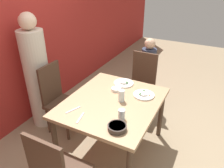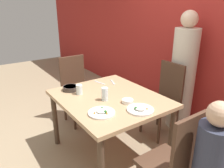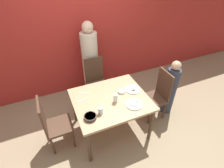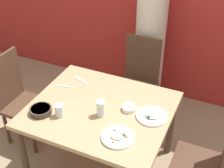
{
  "view_description": "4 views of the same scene",
  "coord_description": "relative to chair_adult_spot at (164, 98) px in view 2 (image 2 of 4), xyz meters",
  "views": [
    {
      "loc": [
        -1.87,
        -0.95,
        2.08
      ],
      "look_at": [
        0.06,
        0.04,
        0.91
      ],
      "focal_mm": 35.0,
      "sensor_mm": 36.0,
      "label": 1
    },
    {
      "loc": [
        1.8,
        -1.22,
        1.69
      ],
      "look_at": [
        0.02,
        0.02,
        0.88
      ],
      "focal_mm": 35.0,
      "sensor_mm": 36.0,
      "label": 2
    },
    {
      "loc": [
        -0.8,
        -1.91,
        2.61
      ],
      "look_at": [
        0.05,
        0.06,
        0.97
      ],
      "focal_mm": 28.0,
      "sensor_mm": 36.0,
      "label": 3
    },
    {
      "loc": [
        0.93,
        -1.84,
        2.39
      ],
      "look_at": [
        0.07,
        0.08,
        0.94
      ],
      "focal_mm": 50.0,
      "sensor_mm": 36.0,
      "label": 4
    }
  ],
  "objects": [
    {
      "name": "person_adult",
      "position": [
        0.0,
        0.33,
        0.24
      ],
      "size": [
        0.33,
        0.33,
        1.61
      ],
      "color": "beige",
      "rests_on": "ground_plane"
    },
    {
      "name": "chair_adult_spot",
      "position": [
        0.0,
        0.0,
        0.0
      ],
      "size": [
        0.4,
        0.4,
        0.97
      ],
      "color": "#4C3323",
      "rests_on": "ground_plane"
    },
    {
      "name": "chair_child_spot",
      "position": [
        0.9,
        -0.86,
        0.0
      ],
      "size": [
        0.4,
        0.4,
        0.97
      ],
      "rotation": [
        0.0,
        0.0,
        -1.57
      ],
      "color": "#4C3323",
      "rests_on": "ground_plane"
    },
    {
      "name": "glass_water_tall",
      "position": [
        -0.3,
        -1.08,
        0.28
      ],
      "size": [
        0.07,
        0.07,
        0.11
      ],
      "color": "silver",
      "rests_on": "dining_table"
    },
    {
      "name": "ground_plane",
      "position": [
        -0.04,
        -0.85,
        -0.51
      ],
      "size": [
        10.0,
        10.0,
        0.0
      ],
      "primitive_type": "plane",
      "color": "#998466"
    },
    {
      "name": "wall_back",
      "position": [
        -0.04,
        0.61,
        0.84
      ],
      "size": [
        10.0,
        0.06,
        2.7
      ],
      "color": "#A82823",
      "rests_on": "ground_plane"
    },
    {
      "name": "glass_water_short",
      "position": [
        0.0,
        -0.94,
        0.29
      ],
      "size": [
        0.07,
        0.07,
        0.14
      ],
      "color": "silver",
      "rests_on": "dining_table"
    },
    {
      "name": "plate_rice_adult",
      "position": [
        0.39,
        -0.79,
        0.23
      ],
      "size": [
        0.26,
        0.26,
        0.05
      ],
      "color": "white",
      "rests_on": "dining_table"
    },
    {
      "name": "chair_empty_left",
      "position": [
        -0.98,
        -0.8,
        0.0
      ],
      "size": [
        0.4,
        0.4,
        0.97
      ],
      "rotation": [
        0.0,
        0.0,
        1.57
      ],
      "color": "#4C3323",
      "rests_on": "ground_plane"
    },
    {
      "name": "fork_steel",
      "position": [
        -0.39,
        -0.56,
        0.22
      ],
      "size": [
        0.18,
        0.08,
        0.01
      ],
      "color": "silver",
      "rests_on": "dining_table"
    },
    {
      "name": "plate_rice_child",
      "position": [
        0.23,
        -1.12,
        0.23
      ],
      "size": [
        0.25,
        0.25,
        0.05
      ],
      "color": "white",
      "rests_on": "dining_table"
    },
    {
      "name": "dining_table",
      "position": [
        -0.04,
        -0.85,
        0.14
      ],
      "size": [
        1.18,
        1.01,
        0.73
      ],
      "color": "tan",
      "rests_on": "ground_plane"
    },
    {
      "name": "bowl_curry",
      "position": [
        -0.46,
        -1.11,
        0.25
      ],
      "size": [
        0.18,
        0.18,
        0.05
      ],
      "color": "#3D332D",
      "rests_on": "dining_table"
    },
    {
      "name": "bowl_rice_small",
      "position": [
        0.19,
        -0.78,
        0.24
      ],
      "size": [
        0.12,
        0.12,
        0.04
      ],
      "color": "white",
      "rests_on": "dining_table"
    },
    {
      "name": "spoon_steel",
      "position": [
        -0.47,
        -0.71,
        0.22
      ],
      "size": [
        0.18,
        0.06,
        0.01
      ],
      "color": "silver",
      "rests_on": "dining_table"
    }
  ]
}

